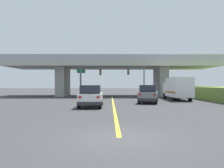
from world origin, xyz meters
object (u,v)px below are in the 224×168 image
box_truck (177,88)px  traffic_signal_nearside (138,77)px  highway_sign (81,75)px  suv_lead (91,96)px  suv_crossing (148,94)px  traffic_signal_farside (88,77)px

box_truck → traffic_signal_nearside: 7.24m
box_truck → highway_sign: (-13.87, 7.01, 2.01)m
traffic_signal_nearside → suv_lead: bearing=-113.6°
box_truck → traffic_signal_nearside: traffic_signal_nearside is taller
suv_crossing → highway_sign: 14.99m
box_truck → suv_lead: bearing=-140.4°
box_truck → suv_crossing: bearing=-135.9°
traffic_signal_farside → traffic_signal_nearside: bearing=-0.0°
traffic_signal_farside → highway_sign: bearing=128.3°
suv_crossing → traffic_signal_farside: 12.86m
suv_crossing → traffic_signal_farside: traffic_signal_farside is taller
suv_lead → traffic_signal_nearside: 15.74m
suv_crossing → box_truck: 6.58m
suv_crossing → box_truck: box_truck is taller
suv_lead → highway_sign: bearing=100.9°
suv_crossing → traffic_signal_nearside: traffic_signal_nearside is taller
suv_lead → box_truck: (10.80, 8.93, 0.57)m
traffic_signal_nearside → highway_sign: (-9.30, 1.67, 0.31)m
suv_crossing → traffic_signal_farside: size_ratio=0.98×
suv_lead → box_truck: 14.03m
suv_lead → suv_crossing: bearing=35.6°
traffic_signal_farside → highway_sign: traffic_signal_farside is taller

